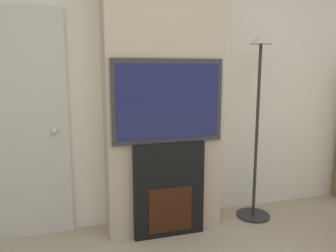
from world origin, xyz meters
The scene contains 6 objects.
wall_back centered at (0.00, 2.03, 1.35)m, with size 6.00×0.06×2.70m.
chimney_breast centered at (0.00, 1.83, 1.35)m, with size 1.04×0.35×2.70m.
fireplace centered at (0.00, 1.65, 0.42)m, with size 0.64×0.15×0.85m.
television centered at (0.00, 1.65, 1.21)m, with size 0.97×0.07×0.72m.
floor_lamp centered at (0.93, 1.73, 1.10)m, with size 0.33×0.33×1.82m.
entry_door centered at (-1.24, 1.97, 0.99)m, with size 0.83×0.09×1.99m.
Camera 1 is at (-0.80, -1.03, 1.47)m, focal length 35.00 mm.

